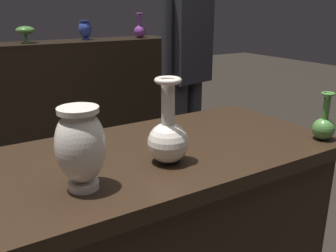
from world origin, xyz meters
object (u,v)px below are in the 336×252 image
vase_tall_behind (81,146)px  visitor_near_right (188,61)px  vase_centerpiece (168,136)px  shelf_vase_center (25,31)px  shelf_vase_far_right (140,30)px  vase_left_accent (324,126)px  shelf_vase_right (85,29)px

vase_tall_behind → visitor_near_right: bearing=45.5°
vase_centerpiece → shelf_vase_center: shelf_vase_center is taller
vase_tall_behind → shelf_vase_far_right: bearing=58.9°
vase_centerpiece → visitor_near_right: 1.48m
vase_tall_behind → vase_left_accent: (0.89, -0.10, -0.07)m
vase_centerpiece → vase_tall_behind: size_ratio=1.19×
shelf_vase_far_right → shelf_vase_right: bearing=174.0°
vase_tall_behind → shelf_vase_center: 2.37m
shelf_vase_right → vase_left_accent: bearing=-89.6°
vase_centerpiece → visitor_near_right: size_ratio=0.17×
vase_tall_behind → visitor_near_right: (1.19, 1.21, -0.01)m
vase_tall_behind → shelf_vase_far_right: size_ratio=1.00×
vase_left_accent → shelf_vase_right: shelf_vase_right is taller
vase_tall_behind → shelf_vase_center: bearing=81.2°
shelf_vase_center → shelf_vase_right: bearing=4.1°
vase_left_accent → shelf_vase_center: bearing=102.4°
shelf_vase_center → visitor_near_right: visitor_near_right is taller
shelf_vase_center → shelf_vase_far_right: bearing=-1.0°
vase_tall_behind → vase_left_accent: 0.90m
vase_left_accent → shelf_vase_far_right: shelf_vase_far_right is taller
vase_centerpiece → shelf_vase_right: bearing=75.9°
vase_centerpiece → shelf_vase_far_right: shelf_vase_far_right is taller
shelf_vase_far_right → shelf_vase_center: 1.04m
vase_centerpiece → shelf_vase_far_right: bearing=64.1°
vase_centerpiece → vase_left_accent: (0.60, -0.13, -0.03)m
shelf_vase_right → shelf_vase_center: shelf_vase_right is taller
vase_centerpiece → shelf_vase_right: 2.42m
vase_tall_behind → shelf_vase_far_right: (1.40, 2.32, 0.14)m
shelf_vase_right → shelf_vase_center: size_ratio=1.12×
vase_centerpiece → visitor_near_right: bearing=52.7°
vase_left_accent → shelf_vase_right: 2.48m
visitor_near_right → shelf_vase_center: bearing=-65.9°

